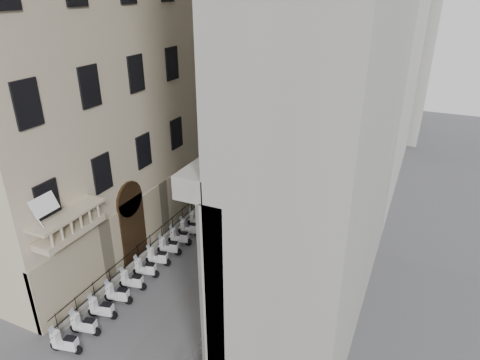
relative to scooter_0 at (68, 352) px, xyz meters
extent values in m
cube|color=#B9B6AF|center=(2.96, 44.28, 15.00)|extent=(22.00, 10.00, 30.00)
cylinder|color=white|center=(-1.99, 20.96, 1.06)|extent=(0.06, 0.06, 2.12)
cylinder|color=white|center=(0.70, 20.96, 1.06)|extent=(0.06, 0.06, 2.12)
cylinder|color=white|center=(-1.99, 23.65, 1.06)|extent=(0.06, 0.06, 2.12)
cylinder|color=white|center=(0.70, 23.65, 1.06)|extent=(0.06, 0.06, 2.12)
cube|color=silver|center=(-0.64, 22.31, 2.16)|extent=(2.89, 2.89, 0.12)
cone|color=silver|center=(-0.64, 22.31, 2.64)|extent=(3.85, 3.85, 0.96)
cylinder|color=gray|center=(-1.07, 18.13, 4.12)|extent=(0.16, 0.16, 8.24)
cylinder|color=gray|center=(0.15, 17.91, 8.24)|extent=(2.46, 0.55, 0.12)
cube|color=gray|center=(1.26, 17.72, 8.19)|extent=(0.55, 0.31, 0.15)
cube|color=black|center=(0.46, 19.65, 0.97)|extent=(0.41, 0.95, 1.94)
cube|color=#19E54C|center=(0.60, 19.68, 1.18)|extent=(0.14, 0.70, 1.08)
imported|color=#0D1336|center=(3.53, 26.75, 0.80)|extent=(0.65, 0.49, 1.60)
imported|color=black|center=(4.42, 20.59, 0.87)|extent=(0.88, 0.70, 1.74)
imported|color=black|center=(2.75, 32.28, 0.86)|extent=(0.98, 0.81, 1.72)
camera|label=1|loc=(14.52, -11.02, 16.85)|focal=32.00mm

